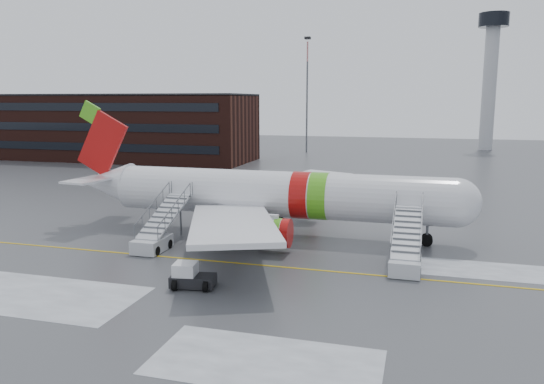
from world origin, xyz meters
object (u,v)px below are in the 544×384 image
(airstair_aft, at_px, (157,235))
(airliner, at_px, (268,194))
(airstair_fwd, at_px, (406,254))
(pushback_tug, at_px, (190,277))

(airstair_aft, bearing_deg, airliner, 43.35)
(airliner, height_order, airstair_aft, airliner)
(airliner, xyz_separation_m, airstair_aft, (-6.92, -6.54, -2.35))
(airliner, distance_m, airstair_fwd, 13.47)
(airstair_aft, bearing_deg, pushback_tug, -49.77)
(airstair_fwd, height_order, pushback_tug, airstair_fwd)
(airstair_aft, bearing_deg, airstair_fwd, 0.00)
(airstair_fwd, distance_m, pushback_tug, 14.33)
(pushback_tug, bearing_deg, airstair_fwd, 29.88)
(airliner, height_order, pushback_tug, airliner)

